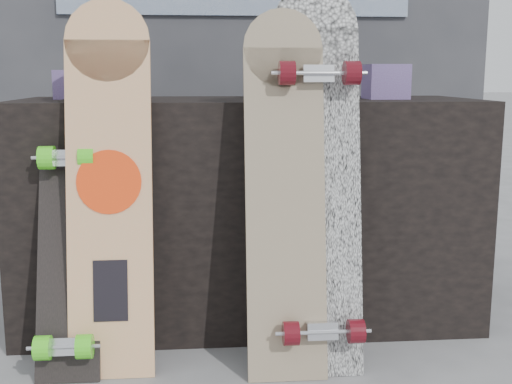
{
  "coord_description": "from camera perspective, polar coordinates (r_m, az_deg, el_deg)",
  "views": [
    {
      "loc": [
        -0.17,
        -1.78,
        0.88
      ],
      "look_at": [
        0.0,
        0.2,
        0.52
      ],
      "focal_mm": 45.0,
      "sensor_mm": 36.0,
      "label": 1
    }
  ],
  "objects": [
    {
      "name": "merch_box_flat",
      "position": [
        2.42,
        1.76,
        9.1
      ],
      "size": [
        0.22,
        0.1,
        0.06
      ],
      "primitive_type": "cube",
      "color": "#D1B78C",
      "rests_on": "vendor_table"
    },
    {
      "name": "booth",
      "position": [
        3.14,
        -1.9,
        14.36
      ],
      "size": [
        2.4,
        0.22,
        2.2
      ],
      "color": "#34353A",
      "rests_on": "ground"
    },
    {
      "name": "merch_box_purple",
      "position": [
        2.36,
        -15.19,
        9.2
      ],
      "size": [
        0.18,
        0.12,
        0.1
      ],
      "primitive_type": "cube",
      "color": "#543770",
      "rests_on": "vendor_table"
    },
    {
      "name": "ground",
      "position": [
        2.0,
        0.45,
        -15.91
      ],
      "size": [
        60.0,
        60.0,
        0.0
      ],
      "primitive_type": "plane",
      "color": "slate",
      "rests_on": "ground"
    },
    {
      "name": "longboard_cascadia",
      "position": [
        1.91,
        5.5,
        1.66
      ],
      "size": [
        0.26,
        0.29,
        1.15
      ],
      "rotation": [
        -0.18,
        0.0,
        0.0
      ],
      "color": "white",
      "rests_on": "ground"
    },
    {
      "name": "skateboard_dark",
      "position": [
        2.0,
        -16.3,
        -3.61
      ],
      "size": [
        0.19,
        0.35,
        0.82
      ],
      "rotation": [
        -0.33,
        0.0,
        0.0
      ],
      "color": "black",
      "rests_on": "ground"
    },
    {
      "name": "longboard_geisha",
      "position": [
        1.95,
        -12.91,
        1.34
      ],
      "size": [
        0.25,
        0.22,
        1.11
      ],
      "rotation": [
        -0.19,
        0.0,
        0.0
      ],
      "color": "#C4B284",
      "rests_on": "ground"
    },
    {
      "name": "longboard_celtic",
      "position": [
        1.88,
        2.59,
        0.87
      ],
      "size": [
        0.23,
        0.21,
        1.08
      ],
      "rotation": [
        -0.18,
        0.0,
        0.0
      ],
      "color": "beige",
      "rests_on": "ground"
    },
    {
      "name": "merch_box_small",
      "position": [
        2.33,
        11.46,
        9.59
      ],
      "size": [
        0.14,
        0.14,
        0.12
      ],
      "primitive_type": "cube",
      "color": "#543770",
      "rests_on": "vendor_table"
    },
    {
      "name": "vendor_table",
      "position": [
        2.34,
        -0.68,
        -1.57
      ],
      "size": [
        1.6,
        0.6,
        0.8
      ],
      "primitive_type": "cube",
      "color": "black",
      "rests_on": "ground"
    }
  ]
}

